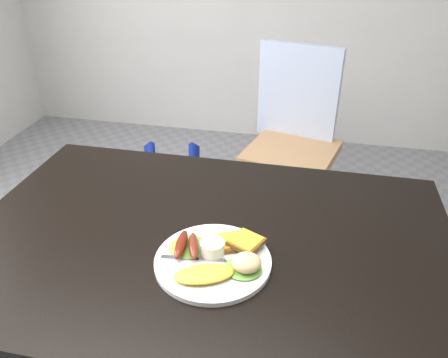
{
  "coord_description": "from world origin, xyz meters",
  "views": [
    {
      "loc": [
        0.22,
        -0.82,
        1.42
      ],
      "look_at": [
        0.04,
        0.03,
        0.9
      ],
      "focal_mm": 35.0,
      "sensor_mm": 36.0,
      "label": 1
    }
  ],
  "objects_px": {
    "dining_chair": "(291,153)",
    "plate": "(213,261)",
    "person": "(163,118)",
    "dining_table": "(206,243)"
  },
  "relations": [
    {
      "from": "dining_table",
      "to": "person",
      "type": "distance_m",
      "value": 0.86
    },
    {
      "from": "dining_chair",
      "to": "person",
      "type": "height_order",
      "value": "person"
    },
    {
      "from": "person",
      "to": "plate",
      "type": "distance_m",
      "value": 0.96
    },
    {
      "from": "plate",
      "to": "person",
      "type": "bearing_deg",
      "value": 115.83
    },
    {
      "from": "dining_table",
      "to": "plate",
      "type": "height_order",
      "value": "plate"
    },
    {
      "from": "dining_table",
      "to": "dining_chair",
      "type": "xyz_separation_m",
      "value": [
        0.15,
        1.08,
        -0.28
      ]
    },
    {
      "from": "dining_chair",
      "to": "plate",
      "type": "height_order",
      "value": "plate"
    },
    {
      "from": "dining_chair",
      "to": "plate",
      "type": "relative_size",
      "value": 1.53
    },
    {
      "from": "dining_table",
      "to": "dining_chair",
      "type": "relative_size",
      "value": 2.98
    },
    {
      "from": "dining_table",
      "to": "dining_chair",
      "type": "bearing_deg",
      "value": 82.28
    }
  ]
}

